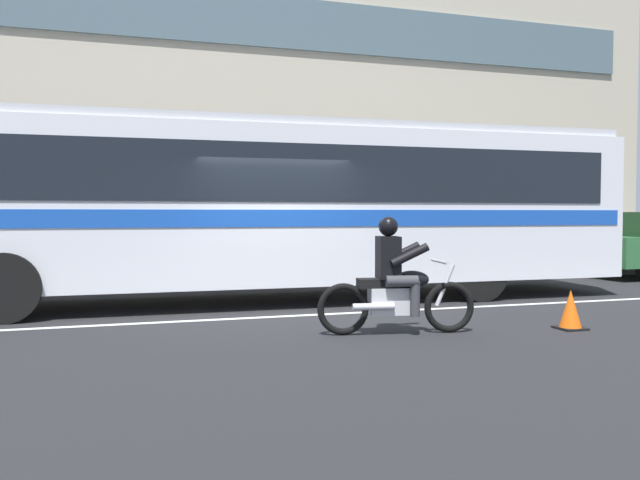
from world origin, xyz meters
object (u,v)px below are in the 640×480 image
Objects in this scene: motorcycle_with_rider at (396,285)px; transit_bus at (267,198)px; fire_hydrant at (450,257)px; traffic_cone at (571,311)px.

transit_bus is at bearing 104.81° from motorcycle_with_rider.
transit_bus reaches higher than fire_hydrant.
transit_bus is 5.52m from traffic_cone.
motorcycle_with_rider is at bearing -75.19° from transit_bus.
transit_bus is at bearing -152.14° from fire_hydrant.
traffic_cone is (-1.89, -6.83, -0.26)m from fire_hydrant.
fire_hydrant is (5.31, 2.81, -1.37)m from transit_bus.
fire_hydrant reaches higher than traffic_cone.
traffic_cone is (2.46, -0.41, -0.40)m from motorcycle_with_rider.
transit_bus is 6.37× the size of motorcycle_with_rider.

